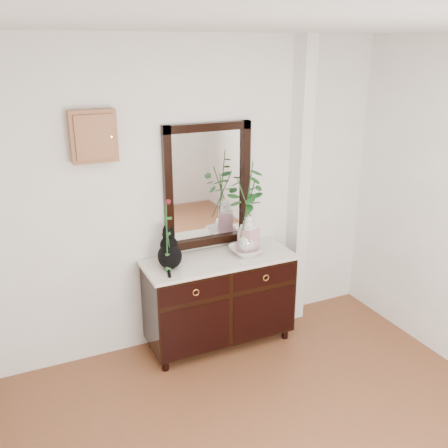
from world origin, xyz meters
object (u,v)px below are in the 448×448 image
ginger_jar (249,233)px  sideboard (219,297)px  cat (169,249)px  lotus_bowl (247,250)px

ginger_jar → sideboard: bearing=-179.7°
sideboard → ginger_jar: bearing=0.3°
sideboard → ginger_jar: (0.29, 0.00, 0.56)m
cat → lotus_bowl: size_ratio=1.13×
cat → lotus_bowl: cat is taller
cat → ginger_jar: size_ratio=0.89×
lotus_bowl → ginger_jar: bearing=38.1°
cat → lotus_bowl: 0.72m
cat → lotus_bowl: (0.71, -0.03, -0.13)m
cat → ginger_jar: ginger_jar is taller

